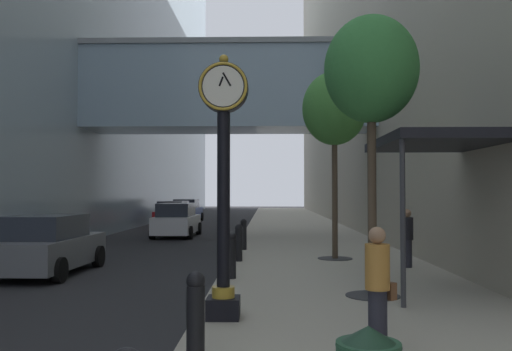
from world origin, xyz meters
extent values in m
plane|color=#262628|center=(0.00, 27.00, 0.00)|extent=(110.00, 110.00, 0.00)
cube|color=#ADA593|center=(3.04, 30.00, 0.07)|extent=(6.07, 80.00, 0.14)
cube|color=#849EB2|center=(-0.51, 23.74, 6.96)|extent=(13.77, 3.20, 3.66)
cube|color=gray|center=(-0.51, 23.74, 8.90)|extent=(13.77, 3.40, 0.24)
cube|color=black|center=(0.51, 8.00, 0.32)|extent=(0.55, 0.55, 0.35)
cylinder|color=gold|center=(0.51, 8.00, 0.58)|extent=(0.39, 0.39, 0.18)
cylinder|color=black|center=(0.51, 8.00, 2.14)|extent=(0.22, 0.22, 2.94)
cylinder|color=black|center=(0.51, 8.00, 4.03)|extent=(0.84, 0.28, 0.84)
torus|color=gold|center=(0.51, 7.84, 4.03)|extent=(0.82, 0.05, 0.82)
cylinder|color=silver|center=(0.51, 7.85, 4.03)|extent=(0.69, 0.01, 0.69)
cylinder|color=silver|center=(0.51, 8.15, 4.03)|extent=(0.69, 0.01, 0.69)
sphere|color=gold|center=(0.51, 8.00, 4.52)|extent=(0.16, 0.16, 0.16)
cube|color=black|center=(0.48, 7.84, 4.11)|extent=(0.09, 0.01, 0.17)
cube|color=black|center=(0.57, 7.84, 4.14)|extent=(0.16, 0.01, 0.24)
cylinder|color=black|center=(0.36, 5.61, 0.62)|extent=(0.23, 0.23, 0.96)
sphere|color=black|center=(0.36, 5.61, 1.16)|extent=(0.24, 0.24, 0.24)
cylinder|color=black|center=(0.36, 12.13, 0.62)|extent=(0.23, 0.23, 0.96)
sphere|color=black|center=(0.36, 12.13, 1.16)|extent=(0.24, 0.24, 0.24)
cylinder|color=black|center=(0.36, 15.39, 0.62)|extent=(0.23, 0.23, 0.96)
sphere|color=black|center=(0.36, 15.39, 1.16)|extent=(0.24, 0.24, 0.24)
cylinder|color=black|center=(0.36, 18.65, 0.62)|extent=(0.23, 0.23, 0.96)
sphere|color=black|center=(0.36, 18.65, 1.16)|extent=(0.24, 0.24, 0.24)
cylinder|color=#333335|center=(3.39, 9.97, 0.15)|extent=(1.10, 1.10, 0.02)
cylinder|color=#4C3D2D|center=(3.39, 9.97, 2.10)|extent=(0.18, 0.18, 3.93)
ellipsoid|color=#387F3D|center=(3.39, 9.97, 4.79)|extent=(1.93, 1.93, 2.22)
cylinder|color=#333335|center=(3.39, 16.05, 0.15)|extent=(1.10, 1.10, 0.02)
cylinder|color=#4C3D2D|center=(3.39, 16.05, 2.15)|extent=(0.18, 0.18, 4.03)
ellipsoid|color=#428438|center=(3.39, 16.05, 4.93)|extent=(2.05, 2.05, 2.36)
cone|color=#183523|center=(2.06, 3.30, 1.11)|extent=(0.53, 0.53, 0.16)
cylinder|color=#23232D|center=(2.77, 6.41, 0.53)|extent=(0.36, 0.36, 0.78)
cylinder|color=#B77A33|center=(2.77, 6.41, 1.23)|extent=(0.47, 0.47, 0.63)
sphere|color=#9E7556|center=(2.77, 6.41, 1.66)|extent=(0.24, 0.24, 0.24)
cube|color=brown|center=(2.95, 6.54, 0.88)|extent=(0.21, 0.23, 0.24)
cylinder|color=#23232D|center=(5.18, 14.16, 0.53)|extent=(0.33, 0.33, 0.77)
cylinder|color=black|center=(5.18, 14.16, 1.23)|extent=(0.43, 0.43, 0.63)
sphere|color=#9E7556|center=(5.18, 14.16, 1.66)|extent=(0.24, 0.24, 0.24)
cube|color=black|center=(4.87, 10.51, 3.34)|extent=(2.40, 3.60, 0.20)
cylinder|color=#333338|center=(3.75, 8.91, 1.74)|extent=(0.10, 0.10, 3.20)
cylinder|color=#333338|center=(3.75, 12.11, 1.74)|extent=(0.10, 0.10, 3.20)
cube|color=#AD191E|center=(-4.91, 34.05, 0.62)|extent=(1.95, 4.69, 0.80)
cube|color=#282D38|center=(-4.91, 33.82, 1.33)|extent=(1.67, 2.64, 0.66)
cylinder|color=black|center=(-5.76, 35.66, 0.32)|extent=(0.24, 0.65, 0.64)
cylinder|color=black|center=(-3.96, 35.60, 0.32)|extent=(0.24, 0.65, 0.64)
cylinder|color=black|center=(-5.86, 32.50, 0.32)|extent=(0.24, 0.65, 0.64)
cylinder|color=black|center=(-4.05, 32.45, 0.32)|extent=(0.24, 0.65, 0.64)
cube|color=silver|center=(-3.33, 25.89, 0.63)|extent=(1.87, 4.36, 0.82)
cube|color=#282D38|center=(-3.34, 25.68, 1.36)|extent=(1.62, 2.45, 0.67)
cylinder|color=black|center=(-4.21, 27.38, 0.32)|extent=(0.23, 0.64, 0.64)
cylinder|color=black|center=(-2.41, 27.35, 0.32)|extent=(0.23, 0.64, 0.64)
cylinder|color=black|center=(-4.26, 24.44, 0.32)|extent=(0.23, 0.64, 0.64)
cylinder|color=black|center=(-2.45, 24.41, 0.32)|extent=(0.23, 0.64, 0.64)
cube|color=navy|center=(-4.87, 39.48, 0.64)|extent=(1.89, 4.32, 0.83)
cube|color=#282D38|center=(-4.88, 39.26, 1.37)|extent=(1.64, 2.43, 0.68)
cylinder|color=black|center=(-5.75, 40.95, 0.32)|extent=(0.23, 0.64, 0.64)
cylinder|color=black|center=(-3.94, 40.91, 0.32)|extent=(0.23, 0.64, 0.64)
cylinder|color=black|center=(-5.81, 38.04, 0.32)|extent=(0.23, 0.64, 0.64)
cylinder|color=black|center=(-4.00, 38.00, 0.32)|extent=(0.23, 0.64, 0.64)
cube|color=slate|center=(-4.79, 13.64, 0.61)|extent=(1.91, 4.23, 0.78)
cube|color=#282D38|center=(-4.80, 13.43, 1.31)|extent=(1.65, 2.38, 0.64)
cylinder|color=black|center=(-5.66, 15.09, 0.32)|extent=(0.24, 0.65, 0.64)
cylinder|color=black|center=(-3.85, 15.04, 0.32)|extent=(0.24, 0.65, 0.64)
cylinder|color=black|center=(-3.92, 12.19, 0.32)|extent=(0.24, 0.65, 0.64)
camera|label=1|loc=(1.26, -1.03, 2.26)|focal=37.55mm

